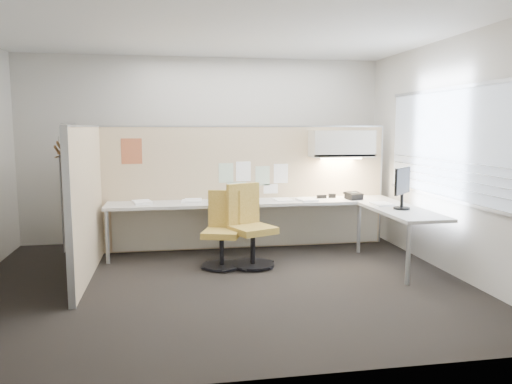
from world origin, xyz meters
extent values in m
cube|color=black|center=(0.00, 0.00, -0.01)|extent=(5.50, 4.50, 0.01)
cube|color=white|center=(0.00, 0.00, 2.80)|extent=(5.50, 4.50, 0.01)
cube|color=beige|center=(0.00, 2.25, 1.40)|extent=(5.50, 0.02, 2.80)
cube|color=beige|center=(0.00, -2.25, 1.40)|extent=(5.50, 0.02, 2.80)
cube|color=beige|center=(2.75, 0.00, 1.40)|extent=(0.02, 4.50, 2.80)
cube|color=#97A1B0|center=(2.73, 0.00, 1.55)|extent=(0.01, 2.80, 1.30)
cube|color=#CFB68F|center=(0.55, 1.60, 0.88)|extent=(4.10, 0.06, 1.75)
cube|color=#CFB68F|center=(-1.50, 0.50, 0.88)|extent=(0.06, 2.20, 1.75)
cube|color=beige|center=(0.60, 1.27, 0.71)|extent=(4.00, 0.60, 0.04)
cube|color=beige|center=(2.30, 0.23, 0.71)|extent=(0.60, 1.47, 0.04)
cube|color=beige|center=(0.60, 1.54, 0.34)|extent=(3.90, 0.02, 0.64)
cylinder|color=#A5A8AA|center=(-1.35, 1.02, 0.34)|extent=(0.05, 0.05, 0.69)
cylinder|color=#A5A8AA|center=(2.05, -0.45, 0.34)|extent=(0.05, 0.05, 0.69)
cylinder|color=#A5A8AA|center=(2.05, 1.02, 0.34)|extent=(0.05, 0.05, 0.69)
cube|color=beige|center=(1.90, 1.39, 1.51)|extent=(0.90, 0.36, 0.38)
cube|color=#FFEABF|center=(1.90, 1.39, 1.30)|extent=(0.60, 0.06, 0.02)
cube|color=#8CBF8C|center=(0.25, 1.57, 1.10)|extent=(0.21, 0.00, 0.28)
cube|color=white|center=(0.50, 1.57, 1.12)|extent=(0.21, 0.00, 0.28)
cube|color=#8CBF8C|center=(0.78, 1.57, 1.05)|extent=(0.21, 0.00, 0.28)
cube|color=white|center=(1.05, 1.57, 1.08)|extent=(0.21, 0.00, 0.28)
cube|color=#8CBF8C|center=(0.40, 1.57, 0.88)|extent=(0.28, 0.00, 0.18)
cube|color=white|center=(0.90, 1.57, 0.86)|extent=(0.21, 0.00, 0.14)
cube|color=#FF5F20|center=(-1.05, 1.57, 1.42)|extent=(0.28, 0.00, 0.35)
cylinder|color=black|center=(0.47, 0.55, 0.03)|extent=(0.54, 0.54, 0.03)
cylinder|color=black|center=(0.47, 0.55, 0.24)|extent=(0.06, 0.06, 0.42)
cube|color=gold|center=(0.47, 0.55, 0.48)|extent=(0.63, 0.63, 0.08)
cube|color=gold|center=(0.38, 0.76, 0.78)|extent=(0.44, 0.24, 0.52)
cylinder|color=black|center=(0.08, 0.58, 0.03)|extent=(0.50, 0.50, 0.03)
cylinder|color=black|center=(0.08, 0.58, 0.22)|extent=(0.06, 0.06, 0.38)
cube|color=gold|center=(0.08, 0.58, 0.44)|extent=(0.55, 0.55, 0.08)
cube|color=gold|center=(0.14, 0.78, 0.71)|extent=(0.42, 0.18, 0.48)
cylinder|color=black|center=(2.30, 0.26, 0.75)|extent=(0.20, 0.20, 0.02)
cylinder|color=black|center=(2.30, 0.26, 0.83)|extent=(0.04, 0.04, 0.18)
cube|color=black|center=(2.30, 0.26, 1.09)|extent=(0.36, 0.37, 0.33)
cube|color=black|center=(2.30, 0.26, 1.09)|extent=(0.32, 0.32, 0.28)
cube|color=black|center=(2.02, 1.17, 0.78)|extent=(0.24, 0.24, 0.12)
cylinder|color=black|center=(1.93, 1.19, 0.81)|extent=(0.08, 0.17, 0.04)
cube|color=black|center=(1.61, 1.36, 0.76)|extent=(0.14, 0.05, 0.05)
cube|color=black|center=(1.77, 1.38, 0.76)|extent=(0.11, 0.08, 0.06)
cube|color=silver|center=(-1.50, -0.37, 1.77)|extent=(0.14, 0.02, 0.02)
cylinder|color=silver|center=(-1.57, -0.37, 1.69)|extent=(0.02, 0.02, 0.14)
cube|color=#AD7F4C|center=(-1.57, -0.37, 1.56)|extent=(0.02, 0.38, 0.12)
cube|color=#AD7F4C|center=(-1.60, -0.34, 1.52)|extent=(0.02, 0.38, 0.12)
cube|color=#A8A8B3|center=(-1.58, -0.42, 1.00)|extent=(0.01, 0.07, 0.96)
cube|color=white|center=(-0.92, 1.30, 0.75)|extent=(0.29, 0.35, 0.04)
cube|color=white|center=(-0.27, 1.34, 0.74)|extent=(0.25, 0.32, 0.02)
cube|color=white|center=(0.18, 1.21, 0.75)|extent=(0.27, 0.33, 0.04)
cube|color=white|center=(1.02, 1.28, 0.74)|extent=(0.24, 0.31, 0.01)
cube|color=white|center=(1.33, 1.18, 0.74)|extent=(0.28, 0.33, 0.03)
cube|color=white|center=(2.21, 0.64, 0.74)|extent=(0.24, 0.31, 0.02)
cube|color=white|center=(-0.23, 1.33, 0.75)|extent=(0.25, 0.31, 0.03)
camera|label=1|loc=(-0.54, -5.48, 1.75)|focal=35.00mm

